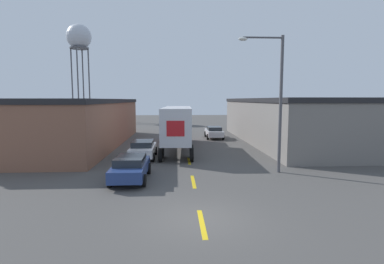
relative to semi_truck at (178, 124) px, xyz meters
name	(u,v)px	position (x,y,z in m)	size (l,w,h in m)	color
ground_plane	(201,219)	(0.79, -16.47, -2.37)	(160.00, 160.00, 0.00)	#4C4947
road_centerline	(193,182)	(0.79, -11.10, -2.37)	(0.20, 14.30, 0.01)	gold
warehouse_left	(78,122)	(-10.18, 3.37, 0.00)	(8.72, 23.79, 4.73)	brown
warehouse_right	(291,120)	(12.49, 4.71, 0.03)	(10.18, 24.97, 4.80)	slate
semi_truck	(178,124)	(0.00, 0.00, 0.00)	(3.04, 13.31, 3.99)	#B21919
parked_car_left_near	(131,167)	(-2.82, -10.56, -1.61)	(2.03, 4.62, 1.42)	navy
parked_car_right_far	(214,132)	(4.40, 8.08, -1.61)	(2.03, 4.62, 1.42)	silver
parked_car_left_far	(143,149)	(-2.82, -4.00, -1.61)	(2.03, 4.62, 1.42)	silver
water_tower	(79,39)	(-21.03, 39.70, 15.40)	(5.26, 5.26, 20.81)	#47474C
street_lamp	(276,94)	(6.08, -9.15, 2.60)	(2.85, 0.32, 8.58)	#4C4C51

